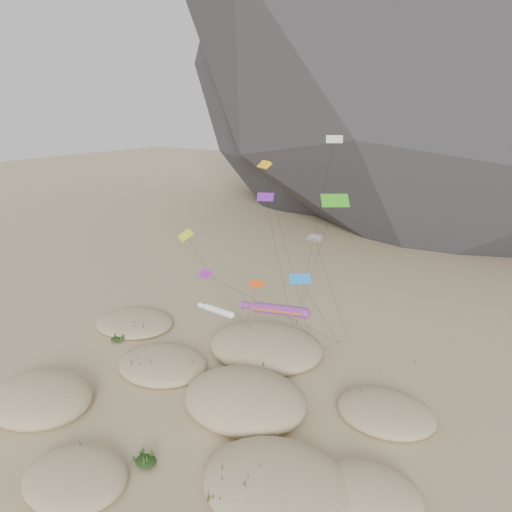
{
  "coord_description": "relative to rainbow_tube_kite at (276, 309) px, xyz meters",
  "views": [
    {
      "loc": [
        29.82,
        -33.05,
        32.01
      ],
      "look_at": [
        -0.14,
        12.0,
        15.37
      ],
      "focal_mm": 35.0,
      "sensor_mm": 36.0,
      "label": 1
    }
  ],
  "objects": [
    {
      "name": "rainbow_tube_kite",
      "position": [
        0.0,
        0.0,
        0.0
      ],
      "size": [
        8.36,
        13.93,
        11.69
      ],
      "color": "#F15219",
      "rests_on": "ground"
    },
    {
      "name": "dunes",
      "position": [
        -5.66,
        -3.9,
        -10.0
      ],
      "size": [
        52.89,
        40.39,
        4.42
      ],
      "color": "#CCB789",
      "rests_on": "ground"
    },
    {
      "name": "white_tube_kite",
      "position": [
        -5.62,
        -3.21,
        -0.3
      ],
      "size": [
        5.64,
        15.74,
        11.03
      ],
      "color": "white",
      "rests_on": "ground"
    },
    {
      "name": "kite_stakes",
      "position": [
        -2.15,
        14.33,
        -10.61
      ],
      "size": [
        24.45,
        4.35,
        0.3
      ],
      "color": "#3F2D1E",
      "rests_on": "ground"
    },
    {
      "name": "ground",
      "position": [
        -4.23,
        -9.4,
        -10.76
      ],
      "size": [
        500.0,
        500.0,
        0.0
      ],
      "primitive_type": "plane",
      "color": "#CCB789",
      "rests_on": "ground"
    },
    {
      "name": "orange_parafoil",
      "position": [
        -6.33,
        7.5,
        13.94
      ],
      "size": [
        3.16,
        10.1,
        25.51
      ],
      "color": "#F8B70D",
      "rests_on": "ground"
    },
    {
      "name": "multi_parafoil",
      "position": [
        1.51,
        5.68,
        6.66
      ],
      "size": [
        1.99,
        13.12,
        18.1
      ],
      "color": "red",
      "rests_on": "ground"
    },
    {
      "name": "delta_kites",
      "position": [
        -2.97,
        2.21,
        7.15
      ],
      "size": [
        20.67,
        17.99,
        28.76
      ],
      "color": "green",
      "rests_on": "ground"
    },
    {
      "name": "dune_grass",
      "position": [
        -4.86,
        -5.26,
        -9.91
      ],
      "size": [
        42.82,
        28.67,
        1.44
      ],
      "color": "black",
      "rests_on": "ground"
    }
  ]
}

